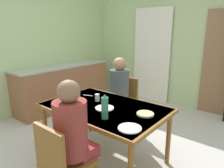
% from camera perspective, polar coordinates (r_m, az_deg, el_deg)
% --- Properties ---
extents(ground_plane, '(6.26, 6.26, 0.00)m').
position_cam_1_polar(ground_plane, '(3.11, -3.34, -16.67)').
color(ground_plane, '#BCB4B4').
extents(wall_back, '(4.31, 0.10, 2.51)m').
position_cam_1_polar(wall_back, '(4.73, 16.76, 9.71)').
color(wall_back, '#B3CA93').
rests_on(wall_back, ground_plane).
extents(wall_left, '(0.10, 3.61, 2.51)m').
position_cam_1_polar(wall_left, '(4.64, -17.67, 9.55)').
color(wall_left, '#AFC98E').
rests_on(wall_left, ground_plane).
extents(curtain_panel, '(0.90, 0.03, 2.11)m').
position_cam_1_polar(curtain_panel, '(4.86, 10.91, 7.81)').
color(curtain_panel, white).
rests_on(curtain_panel, ground_plane).
extents(kitchen_counter, '(0.61, 2.16, 0.91)m').
position_cam_1_polar(kitchen_counter, '(4.58, -13.23, -0.42)').
color(kitchen_counter, '#8E593C').
rests_on(kitchen_counter, ground_plane).
extents(dining_table, '(1.49, 0.96, 0.72)m').
position_cam_1_polar(dining_table, '(2.54, -2.15, -7.54)').
color(dining_table, brown).
rests_on(dining_table, ground_plane).
extents(chair_near_diner, '(0.40, 0.40, 0.87)m').
position_cam_1_polar(chair_near_diner, '(1.97, -13.88, -20.44)').
color(chair_near_diner, brown).
rests_on(chair_near_diner, ground_plane).
extents(chair_far_diner, '(0.40, 0.40, 0.87)m').
position_cam_1_polar(chair_far_diner, '(3.39, 3.28, -4.60)').
color(chair_far_diner, brown).
rests_on(chair_far_diner, ground_plane).
extents(person_near_diner, '(0.30, 0.37, 0.77)m').
position_cam_1_polar(person_near_diner, '(1.90, -11.09, -11.77)').
color(person_near_diner, maroon).
rests_on(person_near_diner, ground_plane).
extents(person_far_diner, '(0.30, 0.37, 0.77)m').
position_cam_1_polar(person_far_diner, '(3.20, 1.93, -0.44)').
color(person_far_diner, '#495955').
rests_on(person_far_diner, ground_plane).
extents(water_bottle_green_near, '(0.07, 0.07, 0.27)m').
position_cam_1_polar(water_bottle_green_near, '(2.14, -2.01, -6.47)').
color(water_bottle_green_near, '#37876C').
rests_on(water_bottle_green_near, dining_table).
extents(serving_bowl_center, '(0.17, 0.17, 0.05)m').
position_cam_1_polar(serving_bowl_center, '(2.63, -10.41, -4.91)').
color(serving_bowl_center, '#F4E8C8').
rests_on(serving_bowl_center, dining_table).
extents(dinner_plate_near_left, '(0.22, 0.22, 0.01)m').
position_cam_1_polar(dinner_plate_near_left, '(2.45, -2.06, -6.68)').
color(dinner_plate_near_left, white).
rests_on(dinner_plate_near_left, dining_table).
extents(dinner_plate_near_right, '(0.23, 0.23, 0.01)m').
position_cam_1_polar(dinner_plate_near_right, '(1.98, 4.96, -12.14)').
color(dinner_plate_near_right, white).
rests_on(dinner_plate_near_right, dining_table).
extents(drinking_glass_by_near_diner, '(0.06, 0.06, 0.09)m').
position_cam_1_polar(drinking_glass_by_near_diner, '(2.90, -9.41, -2.61)').
color(drinking_glass_by_near_diner, silver).
rests_on(drinking_glass_by_near_diner, dining_table).
extents(drinking_glass_by_far_diner, '(0.06, 0.06, 0.10)m').
position_cam_1_polar(drinking_glass_by_far_diner, '(2.68, -4.11, -3.79)').
color(drinking_glass_by_far_diner, silver).
rests_on(drinking_glass_by_far_diner, dining_table).
extents(bread_plate_sliced, '(0.19, 0.19, 0.02)m').
position_cam_1_polar(bread_plate_sliced, '(2.30, 9.23, -8.23)').
color(bread_plate_sliced, '#DBB77A').
rests_on(bread_plate_sliced, dining_table).
extents(cutlery_knife_near, '(0.15, 0.07, 0.00)m').
position_cam_1_polar(cutlery_knife_near, '(2.93, -6.74, -3.17)').
color(cutlery_knife_near, silver).
rests_on(cutlery_knife_near, dining_table).
extents(cutlery_fork_near, '(0.05, 0.15, 0.00)m').
position_cam_1_polar(cutlery_fork_near, '(2.76, -14.75, -4.72)').
color(cutlery_fork_near, silver).
rests_on(cutlery_fork_near, dining_table).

